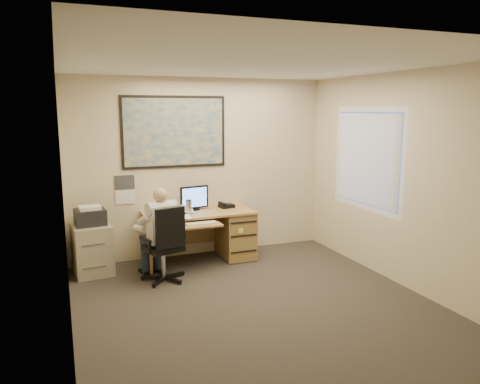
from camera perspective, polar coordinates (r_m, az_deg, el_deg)
name	(u,v)px	position (r m, az deg, el deg)	size (l,w,h in m)	color
room_shell	(260,191)	(5.09, 2.41, 0.09)	(4.00, 4.50, 2.70)	#312B26
desk	(219,229)	(7.08, -2.55, -4.59)	(1.60, 0.97, 1.10)	#B1804C
world_map	(174,132)	(7.02, -8.01, 7.25)	(1.56, 0.03, 1.06)	#1E4C93
wall_calendar	(125,190)	(6.98, -13.86, 0.27)	(0.28, 0.01, 0.42)	white
window_blinds	(367,159)	(6.74, 15.19, 3.90)	(0.06, 1.40, 1.30)	beige
filing_cabinet	(92,245)	(6.75, -17.63, -6.12)	(0.55, 0.64, 0.95)	#A69D85
office_chair	(163,260)	(6.24, -9.36, -8.15)	(0.74, 0.74, 1.01)	black
person	(162,234)	(6.22, -9.47, -5.11)	(0.50, 0.72, 1.24)	silver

